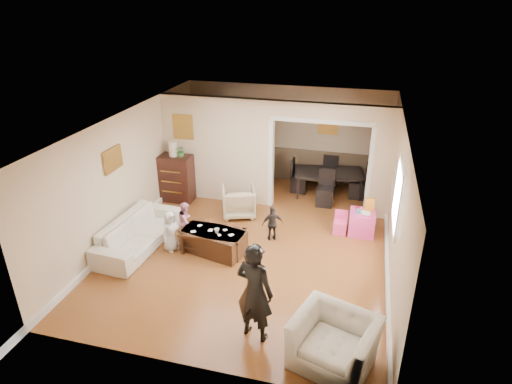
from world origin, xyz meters
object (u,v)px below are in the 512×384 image
(dining_table, at_px, (328,183))
(child_kneel_b, at_px, (186,221))
(table_lamp, at_px, (173,149))
(sofa, at_px, (138,233))
(coffee_cup, at_px, (217,231))
(armchair_front, at_px, (334,342))
(adult_person, at_px, (255,292))
(play_table, at_px, (362,223))
(cyan_cup, at_px, (358,211))
(child_kneel_a, at_px, (171,231))
(child_toddler, at_px, (273,223))
(coffee_table, at_px, (213,241))
(dresser, at_px, (176,178))
(armchair_back, at_px, (239,201))

(dining_table, bearing_deg, child_kneel_b, -141.03)
(table_lamp, bearing_deg, sofa, -85.82)
(dining_table, bearing_deg, coffee_cup, -128.55)
(table_lamp, bearing_deg, armchair_front, -45.20)
(adult_person, xyz_separation_m, child_kneel_b, (-2.11, 2.38, -0.38))
(sofa, distance_m, play_table, 4.73)
(coffee_cup, xyz_separation_m, adult_person, (1.31, -2.03, 0.30))
(table_lamp, distance_m, cyan_cup, 4.59)
(sofa, relative_size, adult_person, 1.34)
(table_lamp, relative_size, child_kneel_a, 0.42)
(play_table, xyz_separation_m, adult_person, (-1.46, -3.57, 0.56))
(dining_table, distance_m, child_toddler, 2.74)
(play_table, height_order, adult_person, adult_person)
(coffee_table, xyz_separation_m, child_toddler, (1.05, 0.75, 0.15))
(sofa, bearing_deg, cyan_cup, -65.04)
(armchair_front, height_order, coffee_table, armchair_front)
(armchair_front, xyz_separation_m, dining_table, (-0.68, 5.65, -0.06))
(dresser, distance_m, child_kneel_a, 2.37)
(armchair_front, bearing_deg, coffee_table, 156.11)
(armchair_front, xyz_separation_m, play_table, (0.25, 3.80, -0.11))
(armchair_front, xyz_separation_m, child_kneel_a, (-3.47, 2.16, 0.06))
(armchair_back, bearing_deg, play_table, 156.64)
(armchair_front, bearing_deg, armchair_back, 140.59)
(dresser, bearing_deg, coffee_table, -50.16)
(dresser, distance_m, coffee_cup, 2.78)
(sofa, height_order, table_lamp, table_lamp)
(play_table, distance_m, cyan_cup, 0.32)
(sofa, distance_m, dresser, 2.28)
(dresser, relative_size, child_kneel_a, 1.38)
(play_table, bearing_deg, table_lamp, 173.00)
(child_kneel_b, bearing_deg, child_kneel_a, 155.55)
(armchair_back, relative_size, dresser, 0.65)
(child_kneel_b, bearing_deg, coffee_cup, -119.64)
(coffee_cup, xyz_separation_m, dining_table, (1.84, 3.39, -0.22))
(play_table, bearing_deg, cyan_cup, -153.43)
(armchair_back, relative_size, table_lamp, 2.13)
(cyan_cup, xyz_separation_m, child_kneel_b, (-3.47, -1.14, -0.12))
(armchair_back, height_order, coffee_cup, armchair_back)
(dining_table, bearing_deg, child_kneel_a, -138.70)
(armchair_back, distance_m, adult_person, 4.00)
(table_lamp, height_order, cyan_cup, table_lamp)
(dining_table, bearing_deg, table_lamp, -170.66)
(dining_table, distance_m, adult_person, 5.47)
(armchair_front, bearing_deg, sofa, 170.72)
(coffee_cup, distance_m, adult_person, 2.43)
(dining_table, bearing_deg, dresser, -170.66)
(dining_table, xyz_separation_m, child_toddler, (-0.89, -2.59, 0.08))
(armchair_back, height_order, child_kneel_b, child_kneel_b)
(dresser, bearing_deg, play_table, -7.00)
(sofa, bearing_deg, armchair_front, -112.70)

